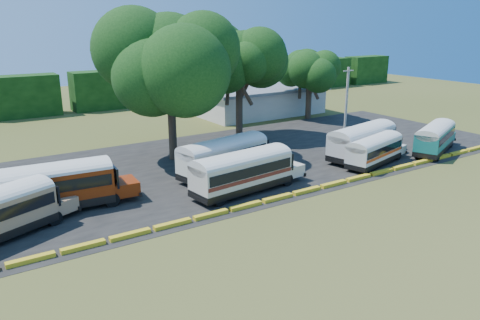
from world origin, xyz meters
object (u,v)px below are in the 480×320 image
tree_west (169,57)px  bus_red (50,185)px  bus_white_red (375,149)px  bus_teal (435,136)px  bus_cream_west (244,169)px

tree_west → bus_red: bearing=-149.9°
bus_red → tree_west: size_ratio=0.79×
bus_white_red → tree_west: tree_west is taller
bus_white_red → bus_teal: 8.79m
bus_red → bus_teal: bearing=-3.6°
bus_red → bus_white_red: (28.70, -4.95, -0.45)m
bus_red → bus_teal: bus_red is taller
bus_cream_west → bus_white_red: bus_cream_west is taller
bus_red → tree_west: 17.44m
bus_cream_west → bus_teal: 23.59m
bus_red → bus_cream_west: 14.57m
bus_red → bus_white_red: size_ratio=1.24×
bus_teal → tree_west: 28.71m
bus_red → bus_teal: (37.48, -5.37, -0.29)m
bus_red → bus_cream_west: size_ratio=1.04×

